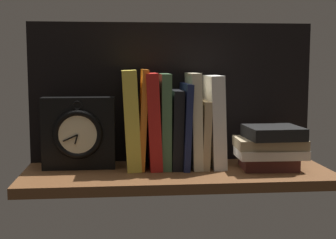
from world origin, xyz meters
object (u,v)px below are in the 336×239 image
at_px(book_yellow_seinlanguage, 131,119).
at_px(framed_clock, 79,133).
at_px(book_stack_side, 271,147).
at_px(book_red_requiem, 153,120).
at_px(book_white_catcher, 214,121).
at_px(book_cream_twain, 194,120).
at_px(book_tan_shortstories, 203,133).
at_px(book_green_romantic, 165,121).
at_px(book_navy_bierce, 185,125).
at_px(book_orange_pandolfini, 143,119).
at_px(book_black_skeptic, 176,128).

distance_m(book_yellow_seinlanguage, framed_clock, 0.14).
bearing_deg(book_stack_side, book_red_requiem, 169.56).
distance_m(book_white_catcher, framed_clock, 0.36).
distance_m(book_cream_twain, book_stack_side, 0.21).
distance_m(book_tan_shortstories, book_stack_side, 0.18).
height_order(book_yellow_seinlanguage, book_green_romantic, book_yellow_seinlanguage).
bearing_deg(book_green_romantic, book_navy_bierce, 0.00).
height_order(book_yellow_seinlanguage, book_cream_twain, book_yellow_seinlanguage).
distance_m(book_yellow_seinlanguage, book_stack_side, 0.37).
xyz_separation_m(book_navy_bierce, book_tan_shortstories, (0.05, 0.00, -0.02)).
xyz_separation_m(book_cream_twain, framed_clock, (-0.30, -0.00, -0.03)).
distance_m(book_red_requiem, framed_clock, 0.19).
distance_m(book_orange_pandolfini, book_green_romantic, 0.06).
height_order(book_green_romantic, book_tan_shortstories, book_green_romantic).
xyz_separation_m(book_orange_pandolfini, book_stack_side, (0.33, -0.06, -0.07)).
height_order(book_yellow_seinlanguage, book_navy_bierce, book_yellow_seinlanguage).
bearing_deg(book_tan_shortstories, book_cream_twain, 180.00).
bearing_deg(book_black_skeptic, book_cream_twain, 0.00).
bearing_deg(book_navy_bierce, book_stack_side, -14.38).
relative_size(book_green_romantic, book_white_catcher, 1.02).
relative_size(book_black_skeptic, book_stack_side, 1.13).
height_order(book_green_romantic, book_black_skeptic, book_green_romantic).
xyz_separation_m(book_green_romantic, book_navy_bierce, (0.05, 0.00, -0.01)).
relative_size(book_cream_twain, book_stack_side, 1.38).
distance_m(book_green_romantic, book_cream_twain, 0.08).
bearing_deg(book_red_requiem, book_green_romantic, 0.00).
relative_size(book_yellow_seinlanguage, book_orange_pandolfini, 0.99).
bearing_deg(book_black_skeptic, book_tan_shortstories, 0.00).
bearing_deg(framed_clock, book_tan_shortstories, 0.10).
bearing_deg(book_white_catcher, book_yellow_seinlanguage, 180.00).
bearing_deg(book_cream_twain, book_tan_shortstories, 0.00).
relative_size(book_orange_pandolfini, book_cream_twain, 1.04).
bearing_deg(book_stack_side, book_navy_bierce, 165.62).
bearing_deg(book_navy_bierce, book_white_catcher, 0.00).
xyz_separation_m(book_red_requiem, book_cream_twain, (0.11, 0.00, -0.00)).
distance_m(book_red_requiem, book_black_skeptic, 0.06).
height_order(book_navy_bierce, book_white_catcher, book_white_catcher).
relative_size(book_red_requiem, book_tan_shortstories, 1.41).
distance_m(book_navy_bierce, book_stack_side, 0.23).
bearing_deg(book_yellow_seinlanguage, book_green_romantic, 0.00).
distance_m(book_orange_pandolfini, book_white_catcher, 0.19).
height_order(book_cream_twain, book_tan_shortstories, book_cream_twain).
xyz_separation_m(book_yellow_seinlanguage, book_white_catcher, (0.22, 0.00, -0.01)).
xyz_separation_m(book_green_romantic, book_black_skeptic, (0.03, 0.00, -0.02)).
bearing_deg(book_yellow_seinlanguage, book_black_skeptic, 0.00).
relative_size(book_green_romantic, book_navy_bierce, 1.12).
bearing_deg(framed_clock, book_red_requiem, 0.17).
xyz_separation_m(book_white_catcher, framed_clock, (-0.35, -0.00, -0.03)).
height_order(book_orange_pandolfini, book_tan_shortstories, book_orange_pandolfini).
bearing_deg(book_black_skeptic, book_yellow_seinlanguage, 180.00).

